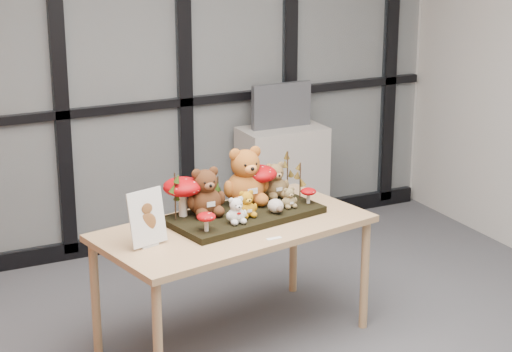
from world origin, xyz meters
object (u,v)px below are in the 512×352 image
mushroom_back_right (259,181)px  mushroom_front_right (308,195)px  cabinet (282,182)px  bear_pooh_yellow (245,173)px  plush_cream_hedgehog (276,205)px  mushroom_back_left (183,195)px  bear_small_yellow (246,202)px  bear_white_bow (236,209)px  display_table (234,236)px  bear_brown_medium (205,189)px  sign_holder (147,220)px  bear_beige_small (289,196)px  bear_tan_back (275,178)px  mushroom_front_left (206,221)px  monitor (281,105)px  diorama_tray (244,215)px

mushroom_back_right → mushroom_front_right: (0.24, -0.17, -0.07)m
mushroom_back_right → cabinet: mushroom_back_right is taller
bear_pooh_yellow → plush_cream_hedgehog: bearing=-80.4°
plush_cream_hedgehog → mushroom_front_right: mushroom_front_right is taller
mushroom_back_left → bear_small_yellow: bearing=-27.6°
bear_white_bow → cabinet: bear_white_bow is taller
display_table → plush_cream_hedgehog: size_ratio=18.35×
bear_brown_medium → sign_holder: 0.48m
bear_beige_small → mushroom_back_right: 0.22m
display_table → bear_white_bow: (-0.02, -0.07, 0.19)m
bear_tan_back → mushroom_front_right: bear_tan_back is taller
display_table → bear_tan_back: bear_tan_back is taller
bear_tan_back → mushroom_front_left: (-0.59, -0.35, -0.06)m
sign_holder → monitor: monitor is taller
mushroom_front_right → diorama_tray: bearing=175.7°
bear_tan_back → mushroom_back_left: bearing=175.8°
diorama_tray → cabinet: cabinet is taller
monitor → mushroom_back_left: bearing=-135.4°
diorama_tray → bear_small_yellow: 0.13m
display_table → mushroom_front_right: mushroom_front_right is taller
mushroom_front_right → bear_beige_small: bearing=-173.7°
bear_beige_small → sign_holder: bearing=176.5°
mushroom_back_right → display_table: bearing=-140.6°
mushroom_back_left → bear_white_bow: bearing=-46.5°
diorama_tray → bear_white_bow: bearing=-140.0°
cabinet → diorama_tray: bearing=-125.3°
mushroom_back_left → sign_holder: size_ratio=0.81×
display_table → mushroom_front_left: mushroom_front_left is taller
mushroom_front_right → sign_holder: sign_holder is taller
bear_small_yellow → mushroom_front_left: size_ratio=1.47×
bear_beige_small → cabinet: size_ratio=0.16×
mushroom_back_left → mushroom_back_right: size_ratio=1.05×
display_table → bear_pooh_yellow: bearing=39.4°
mushroom_back_left → monitor: size_ratio=0.53×
bear_white_bow → mushroom_back_right: bearing=34.2°
bear_brown_medium → mushroom_back_right: size_ratio=1.29×
bear_white_bow → mushroom_back_left: (-0.22, 0.23, 0.04)m
bear_small_yellow → mushroom_back_left: 0.36m
diorama_tray → bear_tan_back: size_ratio=3.73×
bear_brown_medium → bear_small_yellow: 0.24m
plush_cream_hedgehog → mushroom_front_left: 0.48m
bear_pooh_yellow → mushroom_front_right: bear_pooh_yellow is taller
mushroom_back_left → mushroom_back_right: mushroom_back_left is taller
bear_white_bow → bear_beige_small: 0.40m
bear_beige_small → diorama_tray: bearing=159.3°
display_table → sign_holder: (-0.54, -0.09, 0.21)m
bear_beige_small → monitor: monitor is taller
bear_white_bow → cabinet: size_ratio=0.20×
bear_pooh_yellow → bear_brown_medium: bear_pooh_yellow is taller
display_table → diorama_tray: (0.10, 0.08, 0.09)m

